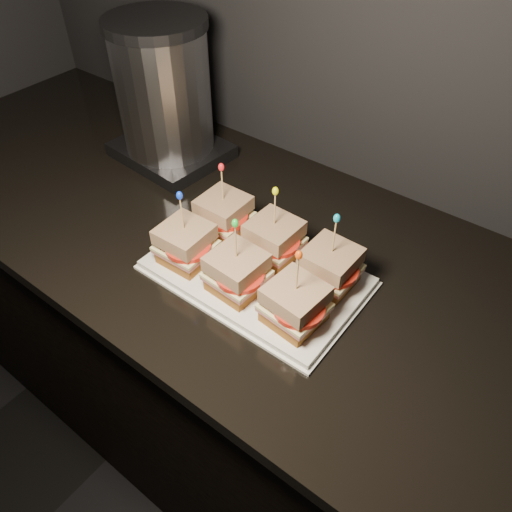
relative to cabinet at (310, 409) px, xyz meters
The scene contains 50 objects.
cabinet is the anchor object (origin of this frame).
granite_slab 0.46m from the cabinet, 135.00° to the left, with size 2.49×0.71×0.03m, color black.
platter 0.50m from the cabinet, 147.36° to the right, with size 0.40×0.25×0.02m, color white.
platter_rim 0.50m from the cabinet, 147.36° to the right, with size 0.41×0.26×0.01m, color white.
sandwich_0_bread_bot 0.56m from the cabinet, behind, with size 0.09×0.09×0.02m, color brown.
sandwich_0_ham 0.58m from the cabinet, behind, with size 0.10×0.09×0.01m, color #BB6A5F.
sandwich_0_cheese 0.58m from the cabinet, behind, with size 0.10×0.10×0.01m, color #FEF3A4.
sandwich_0_tomato 0.59m from the cabinet, behind, with size 0.09×0.09×0.01m, color red.
sandwich_0_bread_top 0.61m from the cabinet, behind, with size 0.09×0.09×0.03m, color #58260E.
sandwich_0_pick 0.65m from the cabinet, behind, with size 0.00×0.00×0.09m, color tan.
sandwich_0_frill 0.69m from the cabinet, behind, with size 0.01×0.01×0.02m, color red.
sandwich_1_bread_bot 0.52m from the cabinet, behind, with size 0.09×0.09×0.02m, color brown.
sandwich_1_ham 0.54m from the cabinet, behind, with size 0.10×0.09×0.01m, color #BB6A5F.
sandwich_1_cheese 0.54m from the cabinet, behind, with size 0.10×0.10×0.01m, color #FEF3A4.
sandwich_1_tomato 0.55m from the cabinet, 166.88° to the right, with size 0.09×0.09×0.01m, color red.
sandwich_1_bread_top 0.57m from the cabinet, behind, with size 0.09×0.09×0.03m, color #58260E.
sandwich_1_pick 0.61m from the cabinet, behind, with size 0.00×0.00×0.09m, color tan.
sandwich_1_frill 0.66m from the cabinet, behind, with size 0.01×0.01×0.02m, color #DFEC0A.
sandwich_2_bread_bot 0.51m from the cabinet, 65.14° to the right, with size 0.09×0.09×0.02m, color brown.
sandwich_2_ham 0.52m from the cabinet, 65.14° to the right, with size 0.10×0.09×0.01m, color #BB6A5F.
sandwich_2_cheese 0.53m from the cabinet, 65.14° to the right, with size 0.10×0.10×0.01m, color #FEF3A4.
sandwich_2_tomato 0.54m from the cabinet, 50.04° to the right, with size 0.09×0.09×0.01m, color red.
sandwich_2_bread_top 0.56m from the cabinet, 65.14° to the right, with size 0.09×0.09×0.03m, color #58260E.
sandwich_2_pick 0.60m from the cabinet, 65.14° to the right, with size 0.00×0.00×0.09m, color tan.
sandwich_2_frill 0.65m from the cabinet, 65.14° to the right, with size 0.01×0.01×0.02m, color #0E97B5.
sandwich_3_bread_bot 0.58m from the cabinet, 151.57° to the right, with size 0.09×0.09×0.02m, color brown.
sandwich_3_ham 0.59m from the cabinet, 151.57° to the right, with size 0.10×0.09×0.01m, color #BB6A5F.
sandwich_3_cheese 0.60m from the cabinet, 151.57° to the right, with size 0.10×0.10×0.01m, color #FEF3A4.
sandwich_3_tomato 0.60m from the cabinet, 149.23° to the right, with size 0.09×0.09×0.01m, color red.
sandwich_3_bread_top 0.62m from the cabinet, 151.57° to the right, with size 0.09×0.09×0.03m, color #58260E.
sandwich_3_pick 0.66m from the cabinet, 151.57° to the right, with size 0.00×0.00×0.09m, color tan.
sandwich_3_frill 0.70m from the cabinet, 151.57° to the right, with size 0.01×0.01×0.02m, color #0E35E3.
sandwich_4_bread_bot 0.54m from the cabinet, 131.70° to the right, with size 0.09×0.09×0.02m, color brown.
sandwich_4_ham 0.55m from the cabinet, 131.70° to the right, with size 0.10×0.09×0.01m, color #BB6A5F.
sandwich_4_cheese 0.56m from the cabinet, 131.70° to the right, with size 0.10×0.10×0.01m, color #FEF3A4.
sandwich_4_tomato 0.56m from the cabinet, 127.42° to the right, with size 0.09×0.09×0.01m, color red.
sandwich_4_bread_top 0.58m from the cabinet, 131.70° to the right, with size 0.09×0.09×0.03m, color #58260E.
sandwich_4_pick 0.63m from the cabinet, 131.70° to the right, with size 0.00×0.00×0.09m, color tan.
sandwich_4_frill 0.67m from the cabinet, 131.70° to the right, with size 0.01×0.01×0.02m, color green.
sandwich_5_bread_bot 0.52m from the cabinet, 86.26° to the right, with size 0.09×0.09×0.02m, color brown.
sandwich_5_ham 0.54m from the cabinet, 86.26° to the right, with size 0.10×0.09×0.01m, color #BB6A5F.
sandwich_5_cheese 0.55m from the cabinet, 86.26° to the right, with size 0.10×0.10×0.01m, color #FEF3A4.
sandwich_5_tomato 0.55m from the cabinet, 81.50° to the right, with size 0.09×0.09×0.01m, color red.
sandwich_5_bread_top 0.57m from the cabinet, 86.26° to the right, with size 0.09×0.09×0.03m, color #58260E.
sandwich_5_pick 0.62m from the cabinet, 86.26° to the right, with size 0.00×0.00×0.09m, color tan.
sandwich_5_frill 0.66m from the cabinet, 86.26° to the right, with size 0.01×0.01×0.02m, color #E6480D.
appliance_base 0.75m from the cabinet, 165.84° to the left, with size 0.26×0.22×0.03m, color #262628.
appliance_body 0.87m from the cabinet, 165.84° to the left, with size 0.22×0.22×0.29m, color silver.
appliance_lid 0.99m from the cabinet, 165.84° to the left, with size 0.23×0.23×0.02m, color #262628.
appliance 0.86m from the cabinet, 165.84° to the left, with size 0.26×0.22×0.34m, color silver, non-canonical shape.
Camera 1 is at (-0.49, 1.04, 1.61)m, focal length 35.00 mm.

